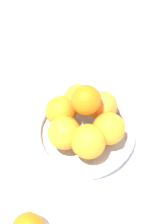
# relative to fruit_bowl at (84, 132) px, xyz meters

# --- Properties ---
(ground_plane) EXTENTS (4.00, 4.00, 0.00)m
(ground_plane) POSITION_rel_fruit_bowl_xyz_m (0.00, 0.00, -0.02)
(ground_plane) COLOR silver
(fruit_bowl) EXTENTS (0.25, 0.25, 0.04)m
(fruit_bowl) POSITION_rel_fruit_bowl_xyz_m (0.00, 0.00, 0.00)
(fruit_bowl) COLOR silver
(fruit_bowl) RESTS_ON ground_plane
(orange_pile) EXTENTS (0.19, 0.20, 0.13)m
(orange_pile) POSITION_rel_fruit_bowl_xyz_m (-0.00, -0.00, 0.06)
(orange_pile) COLOR orange
(orange_pile) RESTS_ON fruit_bowl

